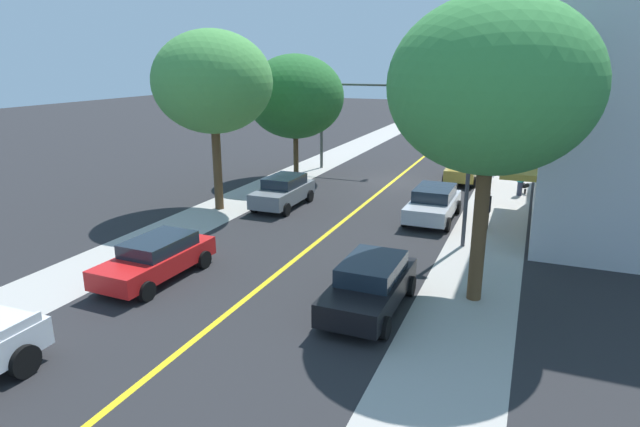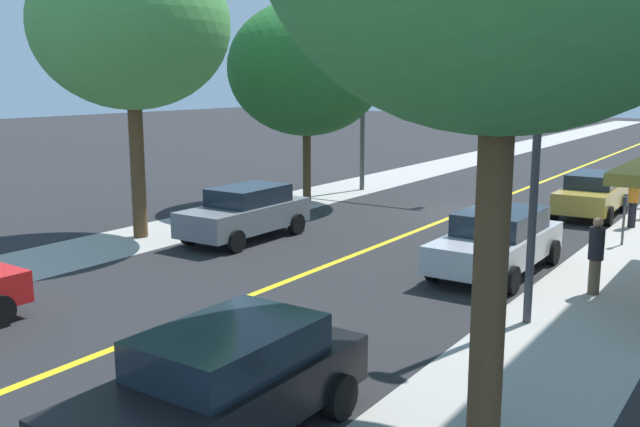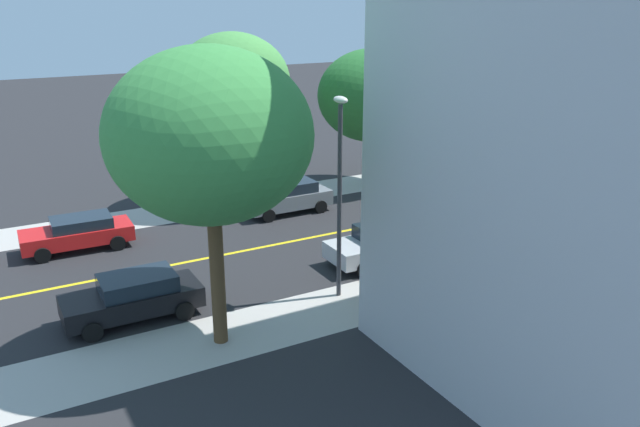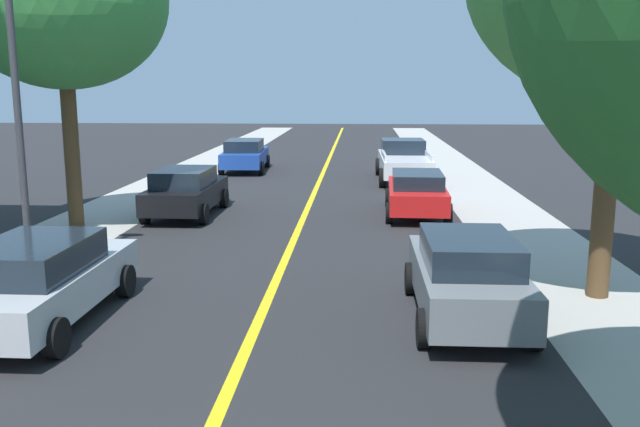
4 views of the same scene
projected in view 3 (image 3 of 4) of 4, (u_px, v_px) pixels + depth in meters
name	position (u px, v px, depth m)	size (l,w,h in m)	color
ground_plane	(457.00, 209.00, 32.65)	(140.00, 140.00, 0.00)	#262628
sidewalk_left	(558.00, 250.00, 27.32)	(3.04, 126.00, 0.01)	#ADA8A0
sidewalk_right	(385.00, 179.00, 37.98)	(3.04, 126.00, 0.01)	#ADA8A0
road_centerline_stripe	(457.00, 209.00, 32.65)	(0.20, 126.00, 0.00)	yellow
street_tree_left_near	(233.00, 82.00, 31.77)	(5.69, 5.69, 8.63)	brown
street_tree_right_corner	(210.00, 136.00, 18.05)	(5.90, 5.90, 9.02)	brown
street_tree_left_far	(371.00, 96.00, 35.18)	(5.92, 5.92, 7.60)	brown
fire_hydrant	(577.00, 227.00, 28.89)	(0.44, 0.24, 0.83)	silver
parking_meter	(508.00, 234.00, 26.53)	(0.12, 0.18, 1.40)	#4C4C51
traffic_light_mast	(448.00, 112.00, 35.86)	(5.24, 0.32, 5.99)	#474C47
street_lamp	(340.00, 179.00, 21.81)	(0.70, 0.36, 7.14)	#38383D
red_sedan_right_curb	(78.00, 232.00, 27.19)	(2.10, 4.54, 1.41)	red
gold_sedan_left_curb	(544.00, 210.00, 30.01)	(2.04, 4.38, 1.48)	#B29338
silver_sedan_left_curb	(385.00, 242.00, 25.98)	(2.12, 4.69, 1.52)	#B7BABF
black_sedan_left_curb	(134.00, 296.00, 21.29)	(2.06, 4.48, 1.52)	black
grey_sedan_right_curb	(288.00, 197.00, 31.85)	(1.95, 4.31, 1.56)	slate
pedestrian_black_shirt	(410.00, 263.00, 23.64)	(0.33, 0.33, 1.72)	brown
pedestrian_orange_shirt	(551.00, 220.00, 28.04)	(0.32, 0.32, 1.78)	black
pedestrian_teal_shirt	(566.00, 240.00, 25.94)	(0.37, 0.37, 1.71)	#33384C
small_dog	(581.00, 249.00, 26.26)	(0.66, 0.80, 0.64)	black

